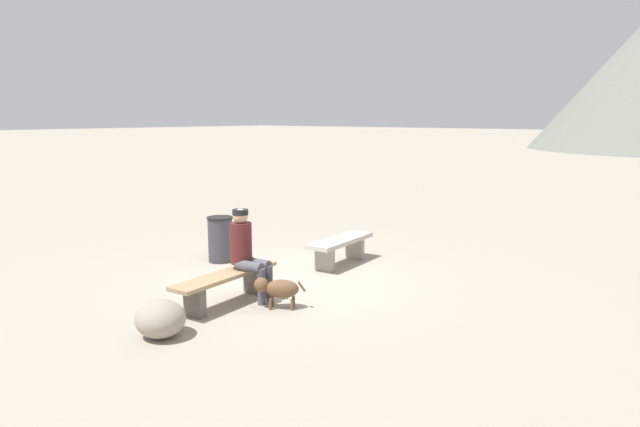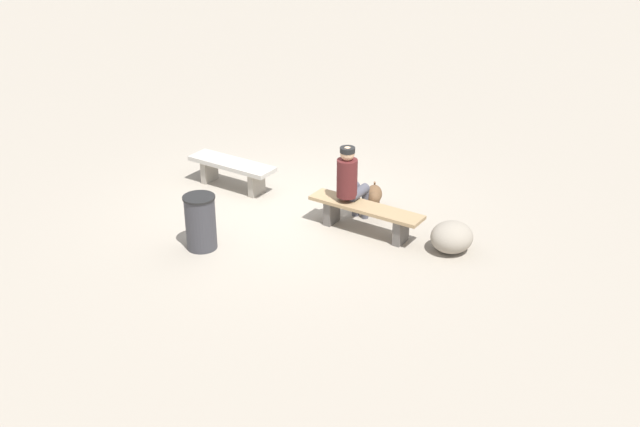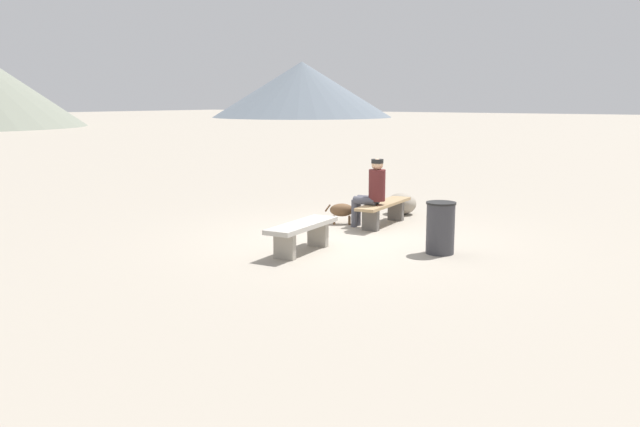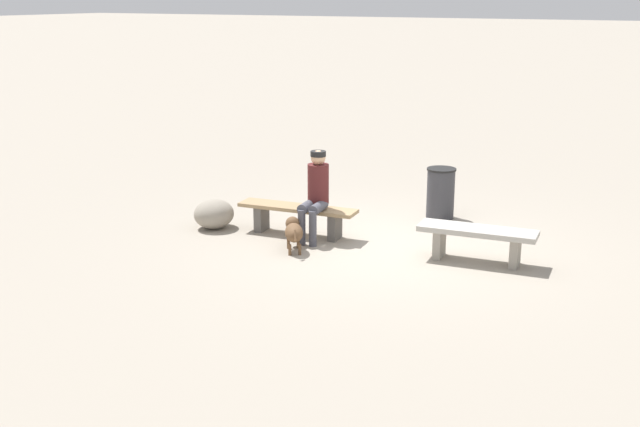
{
  "view_description": "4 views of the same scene",
  "coord_description": "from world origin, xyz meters",
  "px_view_note": "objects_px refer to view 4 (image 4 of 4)",
  "views": [
    {
      "loc": [
        6.55,
        6.06,
        2.6
      ],
      "look_at": [
        -1.4,
        -0.41,
        0.85
      ],
      "focal_mm": 32.3,
      "sensor_mm": 36.0,
      "label": 1
    },
    {
      "loc": [
        7.55,
        -8.44,
        5.43
      ],
      "look_at": [
        1.0,
        -0.4,
        0.41
      ],
      "focal_mm": 44.24,
      "sensor_mm": 36.0,
      "label": 2
    },
    {
      "loc": [
        -9.47,
        -5.93,
        2.38
      ],
      "look_at": [
        -0.74,
        0.18,
        0.53
      ],
      "focal_mm": 36.98,
      "sensor_mm": 36.0,
      "label": 3
    },
    {
      "loc": [
        -4.28,
        9.98,
        3.48
      ],
      "look_at": [
        0.43,
        1.26,
        0.72
      ],
      "focal_mm": 44.44,
      "sensor_mm": 36.0,
      "label": 4
    }
  ],
  "objects_px": {
    "bench_right": "(297,214)",
    "trash_bin": "(441,193)",
    "boulder": "(214,214)",
    "bench_left": "(477,237)",
    "dog": "(294,231)",
    "seated_person": "(316,190)"
  },
  "relations": [
    {
      "from": "bench_right",
      "to": "boulder",
      "type": "height_order",
      "value": "boulder"
    },
    {
      "from": "bench_right",
      "to": "trash_bin",
      "type": "xyz_separation_m",
      "value": [
        -1.55,
        -1.88,
        0.09
      ]
    },
    {
      "from": "seated_person",
      "to": "boulder",
      "type": "relative_size",
      "value": 2.07
    },
    {
      "from": "bench_right",
      "to": "dog",
      "type": "distance_m",
      "value": 0.75
    },
    {
      "from": "bench_right",
      "to": "seated_person",
      "type": "height_order",
      "value": "seated_person"
    },
    {
      "from": "bench_left",
      "to": "boulder",
      "type": "height_order",
      "value": "bench_left"
    },
    {
      "from": "dog",
      "to": "seated_person",
      "type": "bearing_deg",
      "value": -35.7
    },
    {
      "from": "bench_right",
      "to": "boulder",
      "type": "distance_m",
      "value": 1.34
    },
    {
      "from": "bench_right",
      "to": "trash_bin",
      "type": "bearing_deg",
      "value": -135.27
    },
    {
      "from": "bench_right",
      "to": "boulder",
      "type": "relative_size",
      "value": 2.91
    },
    {
      "from": "bench_right",
      "to": "boulder",
      "type": "xyz_separation_m",
      "value": [
        1.3,
        0.31,
        -0.1
      ]
    },
    {
      "from": "trash_bin",
      "to": "bench_right",
      "type": "bearing_deg",
      "value": 50.57
    },
    {
      "from": "dog",
      "to": "boulder",
      "type": "distance_m",
      "value": 1.67
    },
    {
      "from": "trash_bin",
      "to": "boulder",
      "type": "height_order",
      "value": "trash_bin"
    },
    {
      "from": "bench_left",
      "to": "dog",
      "type": "height_order",
      "value": "bench_left"
    },
    {
      "from": "boulder",
      "to": "bench_right",
      "type": "bearing_deg",
      "value": -166.77
    },
    {
      "from": "bench_left",
      "to": "bench_right",
      "type": "xyz_separation_m",
      "value": [
        2.73,
        0.07,
        -0.03
      ]
    },
    {
      "from": "seated_person",
      "to": "bench_right",
      "type": "bearing_deg",
      "value": -16.15
    },
    {
      "from": "bench_left",
      "to": "dog",
      "type": "relative_size",
      "value": 2.6
    },
    {
      "from": "dog",
      "to": "trash_bin",
      "type": "xyz_separation_m",
      "value": [
        -1.22,
        -2.56,
        0.13
      ]
    },
    {
      "from": "bench_left",
      "to": "seated_person",
      "type": "distance_m",
      "value": 2.42
    },
    {
      "from": "bench_right",
      "to": "seated_person",
      "type": "relative_size",
      "value": 1.41
    }
  ]
}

